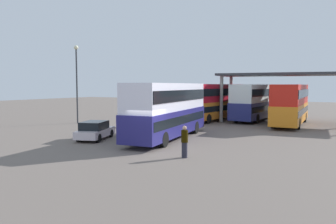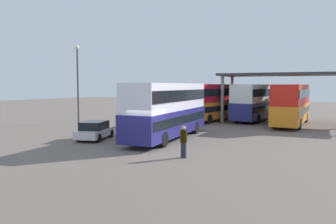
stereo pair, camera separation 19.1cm
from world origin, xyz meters
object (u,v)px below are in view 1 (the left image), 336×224
object	(u,v)px
double_decker_mid_row	(257,101)
pedestrian_waiting	(185,142)
double_decker_far_right	(291,103)
double_decker_main	(168,108)
parked_hatchback	(95,130)
lamppost_tall	(77,75)
double_decker_near_canopy	(214,101)

from	to	relation	value
double_decker_mid_row	pedestrian_waiting	xyz separation A→B (m)	(1.92, -22.09, -1.35)
double_decker_far_right	pedestrian_waiting	world-z (taller)	double_decker_far_right
double_decker_mid_row	double_decker_far_right	world-z (taller)	double_decker_mid_row
double_decker_main	parked_hatchback	world-z (taller)	double_decker_main
double_decker_mid_row	double_decker_far_right	size ratio (longest dim) A/B	0.99
double_decker_mid_row	lamppost_tall	size ratio (longest dim) A/B	1.36
double_decker_far_right	lamppost_tall	size ratio (longest dim) A/B	1.37
parked_hatchback	double_decker_near_canopy	xyz separation A→B (m)	(2.48, 17.09, 1.59)
double_decker_main	double_decker_far_right	size ratio (longest dim) A/B	0.99
double_decker_near_canopy	double_decker_main	bearing A→B (deg)	-165.45
parked_hatchback	double_decker_main	bearing A→B (deg)	-74.70
parked_hatchback	double_decker_near_canopy	world-z (taller)	double_decker_near_canopy
double_decker_main	pedestrian_waiting	world-z (taller)	double_decker_main
double_decker_near_canopy	pedestrian_waiting	bearing A→B (deg)	-156.05
double_decker_far_right	lamppost_tall	xyz separation A→B (m)	(-19.72, -9.57, 2.85)
double_decker_main	lamppost_tall	xyz separation A→B (m)	(-13.35, 4.10, 2.81)
double_decker_main	double_decker_near_canopy	xyz separation A→B (m)	(-1.99, 14.04, -0.01)
double_decker_far_right	double_decker_main	bearing A→B (deg)	151.89
parked_hatchback	pedestrian_waiting	size ratio (longest dim) A/B	2.37
double_decker_near_canopy	lamppost_tall	bearing A→B (deg)	137.68
double_decker_mid_row	double_decker_far_right	distance (m)	5.19
parked_hatchback	pedestrian_waiting	xyz separation A→B (m)	(8.58, -2.30, 0.22)
double_decker_mid_row	parked_hatchback	bearing A→B (deg)	165.33
pedestrian_waiting	double_decker_main	bearing A→B (deg)	70.41
double_decker_main	double_decker_far_right	bearing A→B (deg)	-32.50
double_decker_near_canopy	lamppost_tall	world-z (taller)	lamppost_tall
double_decker_main	pedestrian_waiting	bearing A→B (deg)	-149.93
double_decker_mid_row	pedestrian_waiting	bearing A→B (deg)	-171.10
parked_hatchback	pedestrian_waiting	world-z (taller)	pedestrian_waiting
double_decker_main	double_decker_near_canopy	size ratio (longest dim) A/B	1.01
parked_hatchback	double_decker_far_right	bearing A→B (deg)	-51.93
double_decker_mid_row	pedestrian_waiting	size ratio (longest dim) A/B	6.23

